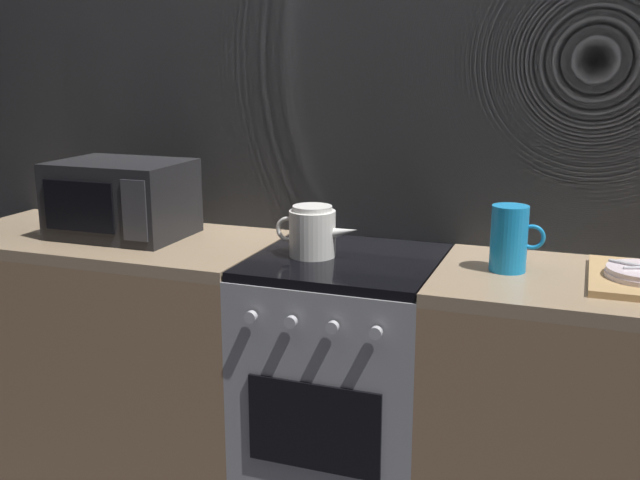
% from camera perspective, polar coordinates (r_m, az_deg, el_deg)
% --- Properties ---
extents(back_wall, '(3.60, 0.05, 2.40)m').
position_cam_1_polar(back_wall, '(2.63, 4.27, 6.72)').
color(back_wall, gray).
rests_on(back_wall, ground_plane).
extents(counter_left, '(1.20, 0.60, 0.90)m').
position_cam_1_polar(counter_left, '(2.92, -15.29, -8.27)').
color(counter_left, '#997251').
rests_on(counter_left, ground_plane).
extents(stove_unit, '(0.60, 0.63, 0.90)m').
position_cam_1_polar(stove_unit, '(2.54, 1.93, -11.22)').
color(stove_unit, '#9E9EA3').
rests_on(stove_unit, ground_plane).
extents(counter_right, '(1.20, 0.60, 0.90)m').
position_cam_1_polar(counter_right, '(2.44, 23.02, -13.39)').
color(counter_right, '#997251').
rests_on(counter_right, ground_plane).
extents(microwave, '(0.46, 0.35, 0.27)m').
position_cam_1_polar(microwave, '(2.74, -15.03, 3.09)').
color(microwave, black).
rests_on(microwave, counter_left).
extents(kettle, '(0.28, 0.15, 0.17)m').
position_cam_1_polar(kettle, '(2.38, -0.57, 0.65)').
color(kettle, white).
rests_on(kettle, stove_unit).
extents(pitcher, '(0.16, 0.11, 0.20)m').
position_cam_1_polar(pitcher, '(2.28, 14.41, 0.12)').
color(pitcher, '#198CD8').
rests_on(pitcher, counter_right).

